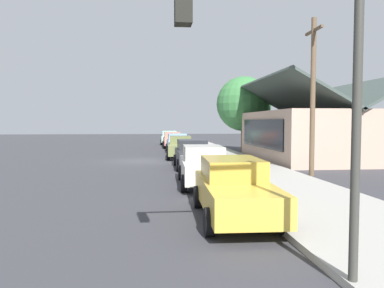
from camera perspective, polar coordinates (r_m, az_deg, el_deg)
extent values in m
plane|color=#38383D|center=(25.87, -7.30, -2.52)|extent=(120.00, 120.00, 0.00)
cube|color=#A3A099|center=(26.35, 4.98, -2.23)|extent=(60.00, 4.20, 0.16)
cube|color=#9ED1BC|center=(44.86, -3.36, 0.80)|extent=(4.53, 2.01, 0.70)
cube|color=#86B1A0|center=(45.29, -3.37, 1.62)|extent=(2.20, 1.71, 0.56)
cylinder|color=black|center=(43.52, -2.12, 0.27)|extent=(0.67, 0.24, 0.66)
cylinder|color=black|center=(43.50, -4.55, 0.26)|extent=(0.67, 0.24, 0.66)
cylinder|color=black|center=(46.28, -2.23, 0.44)|extent=(0.67, 0.24, 0.66)
cylinder|color=black|center=(46.26, -4.52, 0.43)|extent=(0.67, 0.24, 0.66)
cube|color=#EA8C75|center=(38.95, -2.93, 0.43)|extent=(4.40, 1.76, 0.70)
cube|color=tan|center=(39.37, -2.97, 1.38)|extent=(2.11, 1.54, 0.56)
cylinder|color=black|center=(37.67, -1.50, -0.19)|extent=(0.66, 0.22, 0.66)
cylinder|color=black|center=(37.58, -4.15, -0.21)|extent=(0.66, 0.22, 0.66)
cylinder|color=black|center=(40.38, -1.80, 0.04)|extent=(0.66, 0.22, 0.66)
cylinder|color=black|center=(40.29, -4.27, 0.02)|extent=(0.66, 0.22, 0.66)
cube|color=#8CB7E0|center=(33.40, -2.17, -0.03)|extent=(4.37, 1.79, 0.70)
cube|color=#779CBE|center=(33.80, -2.22, 1.08)|extent=(2.10, 1.56, 0.56)
cylinder|color=black|center=(32.14, -0.45, -0.78)|extent=(0.66, 0.22, 0.66)
cylinder|color=black|center=(32.03, -3.59, -0.80)|extent=(0.66, 0.22, 0.66)
cylinder|color=black|center=(34.83, -0.86, -0.47)|extent=(0.66, 0.22, 0.66)
cylinder|color=black|center=(34.72, -3.76, -0.49)|extent=(0.66, 0.22, 0.66)
cube|color=olive|center=(27.51, -1.75, -0.73)|extent=(4.84, 1.97, 0.70)
cube|color=#61683C|center=(27.95, -1.78, 0.62)|extent=(2.36, 1.62, 0.56)
cylinder|color=black|center=(26.10, 0.18, -1.72)|extent=(0.67, 0.26, 0.66)
cylinder|color=black|center=(26.06, -3.56, -1.73)|extent=(0.67, 0.26, 0.66)
cylinder|color=black|center=(29.03, -0.13, -1.21)|extent=(0.67, 0.26, 0.66)
cylinder|color=black|center=(29.00, -3.49, -1.23)|extent=(0.67, 0.26, 0.66)
cube|color=#2D3035|center=(21.64, 0.09, -1.81)|extent=(4.61, 1.86, 0.70)
cube|color=#27292D|center=(22.05, -0.02, -0.07)|extent=(2.22, 1.61, 0.56)
cylinder|color=black|center=(20.38, 2.99, -3.11)|extent=(0.66, 0.23, 0.66)
cylinder|color=black|center=(20.20, -2.06, -3.17)|extent=(0.66, 0.23, 0.66)
cylinder|color=black|center=(23.18, 1.97, -2.34)|extent=(0.66, 0.23, 0.66)
cylinder|color=black|center=(23.02, -2.47, -2.38)|extent=(0.66, 0.23, 0.66)
cube|color=silver|center=(15.75, 1.81, -3.70)|extent=(4.96, 2.00, 0.70)
cube|color=beige|center=(16.18, 1.65, -1.28)|extent=(2.41, 1.68, 0.56)
cylinder|color=black|center=(14.43, 6.00, -5.76)|extent=(0.67, 0.25, 0.66)
cylinder|color=black|center=(14.24, -1.23, -5.87)|extent=(0.67, 0.25, 0.66)
cylinder|color=black|center=(17.40, 4.29, -4.21)|extent=(0.67, 0.25, 0.66)
cylinder|color=black|center=(17.24, -1.68, -4.27)|extent=(0.67, 0.25, 0.66)
cube|color=gold|center=(10.33, 6.39, -7.40)|extent=(4.80, 1.88, 0.70)
cube|color=gold|center=(10.70, 5.95, -3.61)|extent=(2.33, 1.59, 0.56)
cylinder|color=black|center=(9.22, 13.47, -11.00)|extent=(0.67, 0.24, 0.66)
cylinder|color=black|center=(8.86, 2.58, -11.49)|extent=(0.67, 0.24, 0.66)
cylinder|color=black|center=(11.99, 9.16, -7.64)|extent=(0.67, 0.24, 0.66)
cylinder|color=black|center=(11.71, 0.86, -7.85)|extent=(0.67, 0.24, 0.66)
cube|color=tan|center=(27.88, 18.15, 1.20)|extent=(11.21, 7.98, 3.34)
cube|color=black|center=(26.47, 10.18, 1.57)|extent=(8.97, 0.08, 1.87)
cube|color=#3F4C47|center=(27.16, 14.39, 6.97)|extent=(11.81, 4.28, 2.38)
cube|color=#3F4C47|center=(28.80, 21.89, 6.62)|extent=(11.81, 4.28, 2.38)
cylinder|color=brown|center=(33.86, 7.66, 1.28)|extent=(0.44, 0.44, 2.89)
sphere|color=#38753D|center=(33.88, 7.70, 5.94)|extent=(4.76, 4.76, 4.76)
cylinder|color=#383833|center=(6.24, 23.26, 3.14)|extent=(0.14, 0.14, 5.20)
sphere|color=green|center=(5.81, -1.45, 18.27)|extent=(0.16, 0.16, 0.16)
cylinder|color=brown|center=(19.21, 17.51, 6.57)|extent=(0.24, 0.24, 7.50)
cube|color=brown|center=(19.65, 17.67, 15.78)|extent=(1.80, 0.12, 0.12)
cylinder|color=red|center=(30.72, 0.73, -0.77)|extent=(0.22, 0.22, 0.55)
sphere|color=red|center=(30.70, 0.73, -0.13)|extent=(0.18, 0.18, 0.18)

